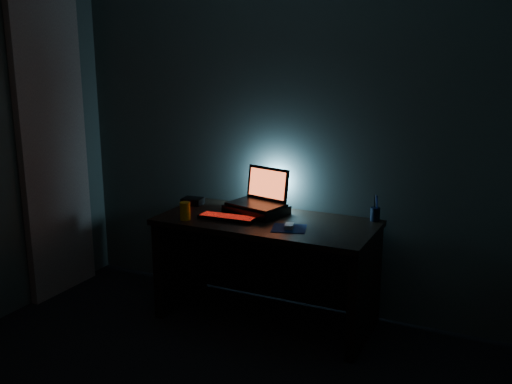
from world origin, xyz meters
TOP-DOWN VIEW (x-y plane):
  - room at (0.00, 0.00)m, footprint 3.50×4.00m
  - desk at (0.00, 1.67)m, footprint 1.50×0.70m
  - curtain at (-1.71, 1.42)m, footprint 0.06×0.65m
  - riser at (-0.13, 1.73)m, footprint 0.46×0.39m
  - laptop at (-0.12, 1.78)m, footprint 0.43×0.36m
  - keyboard at (-0.25, 1.52)m, footprint 0.41×0.15m
  - mousepad at (0.22, 1.50)m, footprint 0.27×0.25m
  - mouse at (0.22, 1.50)m, footprint 0.08×0.10m
  - pen_cup at (0.68, 1.92)m, footprint 0.08×0.08m
  - juice_glass at (-0.51, 1.38)m, footprint 0.08×0.08m
  - router at (-0.68, 1.76)m, footprint 0.16×0.14m

SIDE VIEW (x-z plane):
  - desk at x=0.00m, z-range 0.12..0.87m
  - mousepad at x=0.22m, z-range 0.75..0.75m
  - keyboard at x=-0.25m, z-range 0.75..0.77m
  - mouse at x=0.22m, z-range 0.75..0.78m
  - router at x=-0.68m, z-range 0.75..0.80m
  - riser at x=-0.13m, z-range 0.75..0.81m
  - pen_cup at x=0.68m, z-range 0.75..0.84m
  - juice_glass at x=-0.51m, z-range 0.75..0.87m
  - laptop at x=-0.12m, z-range 0.74..1.00m
  - curtain at x=-1.71m, z-range 0.00..2.30m
  - room at x=0.00m, z-range 0.00..2.50m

